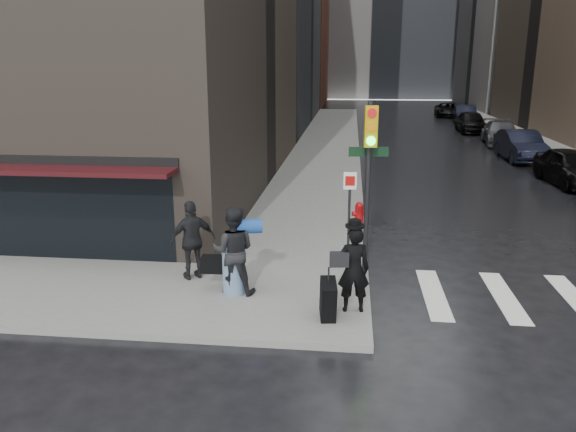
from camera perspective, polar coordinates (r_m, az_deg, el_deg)
name	(u,v)px	position (r m, az deg, el deg)	size (l,w,h in m)	color
ground	(280,304)	(12.73, -0.79, -8.96)	(140.00, 140.00, 0.00)	black
sidewalk_left	(329,140)	(38.88, 4.19, 7.72)	(4.00, 50.00, 0.15)	slate
sidewalk_right	(534,143)	(40.67, 23.70, 6.82)	(3.00, 50.00, 0.15)	slate
storefront	(24,197)	(16.21, -25.28, 1.71)	(8.40, 1.11, 2.83)	black
man_overcoat	(348,274)	(11.74, 6.15, -5.90)	(1.06, 1.13, 2.04)	black
man_jeans	(233,250)	(12.67, -5.60, -3.50)	(1.45, 0.82, 2.02)	black
man_greycoat	(193,240)	(13.67, -9.67, -2.44)	(1.21, 1.01, 1.93)	black
traffic_light	(367,165)	(13.52, 8.05, 5.17)	(1.06, 0.51, 4.24)	black
fire_hydrant	(359,216)	(17.96, 7.23, 0.00)	(0.48, 0.36, 0.82)	#96090B
parked_car_1	(571,167)	(27.57, 26.80, 4.47)	(1.89, 4.70, 1.60)	black
parked_car_2	(521,146)	(33.38, 22.56, 6.61)	(1.73, 4.97, 1.64)	black
parked_car_3	(501,133)	(39.56, 20.82, 7.89)	(2.11, 5.18, 1.50)	#47484C
parked_car_4	(471,122)	(45.53, 18.12, 9.07)	(1.92, 4.78, 1.63)	black
parked_car_5	(465,115)	(51.83, 17.54, 9.80)	(1.71, 4.89, 1.61)	black
parked_car_6	(448,110)	(57.96, 15.92, 10.31)	(2.23, 4.84, 1.35)	black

